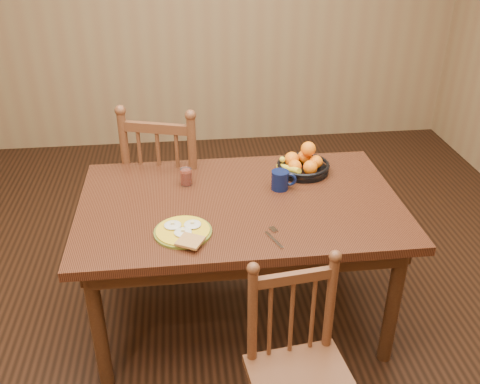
{
  "coord_description": "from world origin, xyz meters",
  "views": [
    {
      "loc": [
        -0.27,
        -2.29,
        2.09
      ],
      "look_at": [
        0.0,
        0.0,
        0.8
      ],
      "focal_mm": 40.0,
      "sensor_mm": 36.0,
      "label": 1
    }
  ],
  "objects": [
    {
      "name": "room",
      "position": [
        0.0,
        0.0,
        1.35
      ],
      "size": [
        4.52,
        5.02,
        2.72
      ],
      "color": "black",
      "rests_on": "ground"
    },
    {
      "name": "coffee_mug",
      "position": [
        0.22,
        0.1,
        0.8
      ],
      "size": [
        0.13,
        0.09,
        0.1
      ],
      "color": "#091134",
      "rests_on": "dining_table"
    },
    {
      "name": "breakfast_plate",
      "position": [
        -0.29,
        -0.27,
        0.76
      ],
      "size": [
        0.26,
        0.31,
        0.04
      ],
      "color": "#59601E",
      "rests_on": "dining_table"
    },
    {
      "name": "spoon",
      "position": [
        -0.22,
        -0.29,
        0.75
      ],
      "size": [
        0.07,
        0.15,
        0.01
      ],
      "rotation": [
        0.0,
        0.0,
        -0.55
      ],
      "color": "silver",
      "rests_on": "dining_table"
    },
    {
      "name": "chair_far",
      "position": [
        -0.36,
        0.61,
        0.52
      ],
      "size": [
        0.6,
        0.58,
        1.06
      ],
      "rotation": [
        0.0,
        0.0,
        2.84
      ],
      "color": "#462815",
      "rests_on": "ground"
    },
    {
      "name": "juice_glass",
      "position": [
        -0.26,
        0.21,
        0.79
      ],
      "size": [
        0.06,
        0.06,
        0.09
      ],
      "color": "silver",
      "rests_on": "dining_table"
    },
    {
      "name": "fruit_bowl",
      "position": [
        0.38,
        0.28,
        0.8
      ],
      "size": [
        0.29,
        0.29,
        0.17
      ],
      "color": "black",
      "rests_on": "dining_table"
    },
    {
      "name": "dining_table",
      "position": [
        0.0,
        0.0,
        0.67
      ],
      "size": [
        1.6,
        1.0,
        0.75
      ],
      "color": "black",
      "rests_on": "ground"
    },
    {
      "name": "chair_near",
      "position": [
        0.14,
        -0.83,
        0.43
      ],
      "size": [
        0.44,
        0.42,
        0.88
      ],
      "rotation": [
        0.0,
        0.0,
        0.12
      ],
      "color": "#462815",
      "rests_on": "ground"
    },
    {
      "name": "fork",
      "position": [
        0.11,
        -0.34,
        0.75
      ],
      "size": [
        0.06,
        0.18,
        0.0
      ],
      "rotation": [
        0.0,
        0.0,
        0.36
      ],
      "color": "silver",
      "rests_on": "dining_table"
    }
  ]
}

